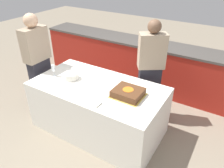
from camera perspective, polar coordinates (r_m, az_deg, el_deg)
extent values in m
plane|color=gray|center=(3.47, -3.43, -11.24)|extent=(14.00, 14.00, 0.00)
cube|color=#A82319|center=(4.38, 8.14, 4.97)|extent=(4.40, 0.55, 0.88)
cube|color=#4C4742|center=(4.21, 8.59, 10.63)|extent=(4.40, 0.58, 0.04)
cube|color=white|center=(3.23, -3.64, -6.21)|extent=(1.86, 0.99, 0.76)
cube|color=gold|center=(2.81, 4.17, -3.02)|extent=(0.40, 0.36, 0.00)
cube|color=#56331C|center=(2.78, 4.21, -2.23)|extent=(0.36, 0.32, 0.09)
cylinder|color=orange|center=(2.76, 4.24, -1.44)|extent=(0.14, 0.14, 0.00)
cylinder|color=white|center=(3.22, -10.69, 2.07)|extent=(0.22, 0.22, 0.09)
cylinder|color=white|center=(3.36, -14.81, 2.04)|extent=(0.06, 0.06, 0.00)
cylinder|color=white|center=(3.34, -14.91, 2.71)|extent=(0.01, 0.01, 0.08)
cylinder|color=white|center=(3.31, -15.12, 4.09)|extent=(0.05, 0.05, 0.09)
cylinder|color=white|center=(3.03, 7.29, -0.46)|extent=(0.20, 0.20, 0.00)
cube|color=white|center=(2.65, -4.63, -5.02)|extent=(0.15, 0.12, 0.02)
cube|color=#282833|center=(3.53, 9.41, -1.96)|extent=(0.36, 0.32, 0.87)
cube|color=tan|center=(3.22, 10.44, 8.50)|extent=(0.43, 0.38, 0.52)
sphere|color=brown|center=(3.11, 11.06, 14.54)|extent=(0.19, 0.19, 0.19)
cube|color=#282833|center=(3.88, -17.75, 0.10)|extent=(0.16, 0.35, 0.88)
cube|color=tan|center=(3.59, -19.49, 9.74)|extent=(0.20, 0.41, 0.52)
sphere|color=#D8AD89|center=(3.49, -20.53, 15.30)|extent=(0.21, 0.21, 0.21)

